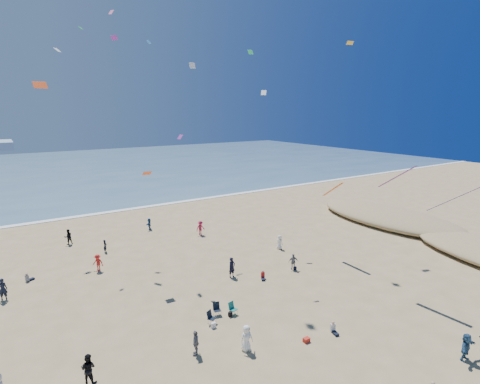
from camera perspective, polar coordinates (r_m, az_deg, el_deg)
ocean at (r=109.78m, az=-26.86°, el=2.89°), size 220.00×100.00×0.06m
surf_line at (r=61.22m, az=-21.12°, el=-3.15°), size 220.00×1.20×0.08m
standing_flyers at (r=34.40m, az=-5.77°, el=-12.89°), size 27.97×38.32×1.95m
seated_group at (r=29.11m, az=-0.58°, el=-18.88°), size 19.57×29.42×0.84m
chair_cluster at (r=29.93m, az=-2.92°, el=-17.78°), size 2.77×1.56×1.00m
white_tote at (r=28.98m, az=-4.08°, el=-19.59°), size 0.35×0.20×0.40m
black_backpack at (r=30.23m, az=-1.48°, el=-18.12°), size 0.30×0.22×0.38m
cooler at (r=27.88m, az=10.09°, el=-21.30°), size 0.45×0.30×0.30m
navy_bag at (r=38.27m, az=8.38°, el=-11.43°), size 0.28×0.18×0.34m
kites_aloft at (r=33.69m, az=5.20°, el=10.96°), size 45.16×38.21×28.87m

